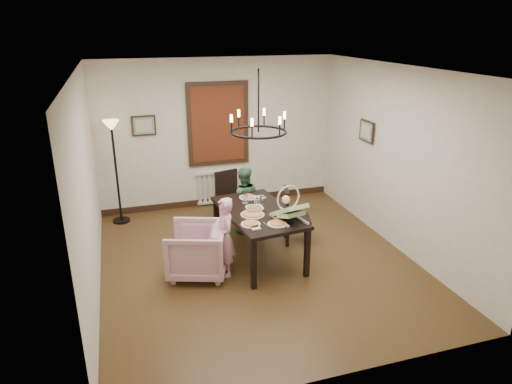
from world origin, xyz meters
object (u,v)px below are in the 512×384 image
armchair (197,250)px  baby_bouncer (289,209)px  dining_table (258,216)px  chair_far (232,200)px  drinking_glass (257,203)px  elderly_woman (225,244)px  seated_man (244,206)px  floor_lamp (117,174)px  chair_right (297,216)px

armchair → baby_bouncer: size_ratio=1.53×
dining_table → armchair: (-0.96, -0.20, -0.32)m
chair_far → drinking_glass: (0.12, -1.10, 0.35)m
dining_table → elderly_woman: size_ratio=1.83×
elderly_woman → baby_bouncer: 1.02m
armchair → drinking_glass: (0.99, 0.34, 0.47)m
seated_man → elderly_woman: bearing=75.8°
baby_bouncer → floor_lamp: size_ratio=0.29×
dining_table → seated_man: (0.04, 0.96, -0.21)m
chair_far → drinking_glass: chair_far is taller
dining_table → elderly_woman: 0.70m
elderly_woman → drinking_glass: elderly_woman is taller
armchair → elderly_woman: 0.41m
floor_lamp → dining_table: bearing=-46.2°
baby_bouncer → floor_lamp: (-2.25, 2.49, -0.05)m
chair_right → drinking_glass: bearing=119.9°
seated_man → armchair: bearing=61.1°
dining_table → baby_bouncer: baby_bouncer is taller
chair_far → armchair: 1.69m
chair_far → baby_bouncer: size_ratio=1.85×
chair_far → seated_man: 0.31m
armchair → floor_lamp: size_ratio=0.45×
chair_far → seated_man: chair_far is taller
chair_far → drinking_glass: size_ratio=7.12×
chair_far → baby_bouncer: (0.39, -1.70, 0.46)m
chair_far → elderly_woman: 1.64m
dining_table → elderly_woman: (-0.59, -0.32, -0.21)m
armchair → elderly_woman: size_ratio=0.85×
chair_right → seated_man: 0.95m
dining_table → chair_far: chair_far is taller
chair_far → floor_lamp: (-1.86, 0.79, 0.41)m
chair_right → floor_lamp: floor_lamp is taller
chair_far → seated_man: size_ratio=1.03×
seated_man → baby_bouncer: (0.26, -1.42, 0.47)m
chair_right → drinking_glass: 0.84m
floor_lamp → chair_right: bearing=-32.1°
armchair → dining_table: bearing=120.5°
drinking_glass → floor_lamp: size_ratio=0.08×
dining_table → chair_right: (0.76, 0.33, -0.23)m
baby_bouncer → armchair: bearing=156.3°
armchair → drinking_glass: drinking_glass is taller
chair_right → seated_man: seated_man is taller
chair_far → floor_lamp: bearing=141.1°
baby_bouncer → drinking_glass: 0.67m
armchair → chair_far: bearing=167.6°
dining_table → drinking_glass: (0.03, 0.14, 0.15)m
dining_table → drinking_glass: bearing=70.8°
elderly_woman → seated_man: size_ratio=1.00×
baby_bouncer → drinking_glass: size_ratio=3.85×
chair_far → floor_lamp: floor_lamp is taller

